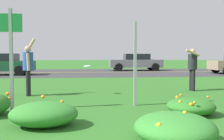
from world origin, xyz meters
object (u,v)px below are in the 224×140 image
object	(u,v)px
person_catcher_dark_shirt	(192,66)
frisbee_pale_blue	(87,66)
sign_post_by_roadside	(135,64)
car_gray_center_left	(136,62)
car_dark_green_center_right	(0,64)
person_thrower_blue_shirt	(28,66)
sign_post_near_path	(11,49)

from	to	relation	value
person_catcher_dark_shirt	frisbee_pale_blue	world-z (taller)	person_catcher_dark_shirt
sign_post_by_roadside	car_gray_center_left	world-z (taller)	sign_post_by_roadside
sign_post_by_roadside	person_catcher_dark_shirt	world-z (taller)	sign_post_by_roadside
car_dark_green_center_right	person_catcher_dark_shirt	bearing A→B (deg)	-42.40
car_gray_center_left	person_thrower_blue_shirt	bearing A→B (deg)	-113.27
car_dark_green_center_right	car_gray_center_left	bearing A→B (deg)	23.85
frisbee_pale_blue	car_gray_center_left	size ratio (longest dim) A/B	0.05
sign_post_near_path	frisbee_pale_blue	world-z (taller)	sign_post_near_path
frisbee_pale_blue	car_dark_green_center_right	distance (m)	11.33
sign_post_near_path	sign_post_by_roadside	size ratio (longest dim) A/B	1.11
frisbee_pale_blue	person_catcher_dark_shirt	bearing A→B (deg)	9.58
person_catcher_dark_shirt	car_dark_green_center_right	bearing A→B (deg)	137.60
person_catcher_dark_shirt	car_gray_center_left	world-z (taller)	person_catcher_dark_shirt
sign_post_near_path	car_gray_center_left	distance (m)	17.68
sign_post_by_roadside	car_dark_green_center_right	distance (m)	13.80
sign_post_near_path	car_dark_green_center_right	bearing A→B (deg)	108.53
sign_post_by_roadside	car_dark_green_center_right	bearing A→B (deg)	121.41
person_catcher_dark_shirt	car_dark_green_center_right	world-z (taller)	person_catcher_dark_shirt
frisbee_pale_blue	sign_post_near_path	bearing A→B (deg)	-125.91
car_gray_center_left	car_dark_green_center_right	bearing A→B (deg)	-156.15
sign_post_near_path	person_thrower_blue_shirt	size ratio (longest dim) A/B	1.29
person_catcher_dark_shirt	car_gray_center_left	xyz separation A→B (m)	(0.20, 13.45, -0.21)
person_thrower_blue_shirt	person_catcher_dark_shirt	bearing A→B (deg)	7.14
person_thrower_blue_shirt	sign_post_by_roadside	bearing A→B (deg)	-32.21
person_thrower_blue_shirt	person_catcher_dark_shirt	world-z (taller)	person_thrower_blue_shirt
sign_post_near_path	person_catcher_dark_shirt	world-z (taller)	sign_post_near_path
sign_post_by_roadside	person_thrower_blue_shirt	distance (m)	3.82
sign_post_near_path	car_gray_center_left	xyz separation A→B (m)	(5.98, 16.63, -0.76)
frisbee_pale_blue	car_gray_center_left	world-z (taller)	car_gray_center_left
person_thrower_blue_shirt	person_catcher_dark_shirt	xyz separation A→B (m)	(5.90, 0.74, -0.04)
sign_post_near_path	person_thrower_blue_shirt	distance (m)	2.50
car_gray_center_left	car_dark_green_center_right	distance (m)	11.00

